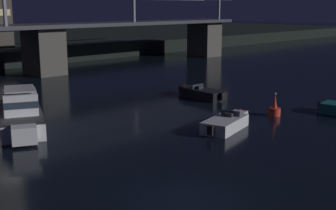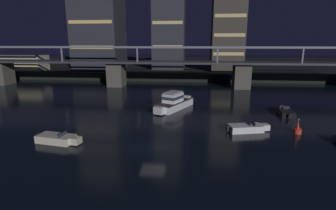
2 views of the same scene
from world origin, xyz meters
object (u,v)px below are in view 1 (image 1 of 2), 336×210
object	(u,v)px
cabin_cruiser_near_left	(21,113)
speedboat_near_center	(202,93)
speedboat_mid_right	(226,123)
channel_buoy	(275,109)

from	to	relation	value
cabin_cruiser_near_left	speedboat_near_center	distance (m)	16.58
speedboat_mid_right	channel_buoy	bearing A→B (deg)	-1.70
speedboat_mid_right	channel_buoy	xyz separation A→B (m)	(5.64, -0.17, 0.06)
speedboat_near_center	cabin_cruiser_near_left	bearing A→B (deg)	173.60
cabin_cruiser_near_left	speedboat_mid_right	world-z (taller)	cabin_cruiser_near_left
speedboat_mid_right	channel_buoy	world-z (taller)	channel_buoy
channel_buoy	speedboat_near_center	bearing A→B (deg)	81.28
cabin_cruiser_near_left	speedboat_near_center	world-z (taller)	cabin_cruiser_near_left
cabin_cruiser_near_left	channel_buoy	world-z (taller)	cabin_cruiser_near_left
channel_buoy	cabin_cruiser_near_left	bearing A→B (deg)	146.47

